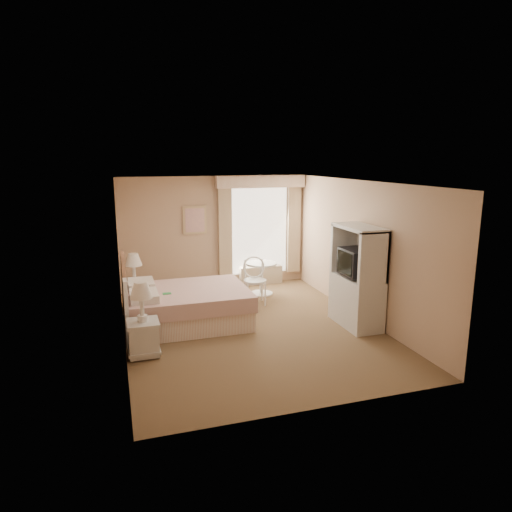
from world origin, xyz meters
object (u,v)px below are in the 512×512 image
object	(u,v)px
nightstand_far	(135,289)
round_table	(261,273)
bed	(181,305)
nightstand_near	(143,329)
cafe_chair	(255,277)
armoire	(357,285)

from	to	relation	value
nightstand_far	round_table	size ratio (longest dim) A/B	1.56
bed	nightstand_near	size ratio (longest dim) A/B	1.91
cafe_chair	nightstand_far	bearing A→B (deg)	-179.73
bed	round_table	world-z (taller)	bed
bed	nightstand_near	xyz separation A→B (m)	(-0.72, -1.14, 0.07)
nightstand_near	armoire	world-z (taller)	armoire
nightstand_far	armoire	distance (m)	4.20
nightstand_near	bed	bearing A→B (deg)	57.82
bed	nightstand_far	distance (m)	1.31
cafe_chair	round_table	bearing A→B (deg)	66.76
armoire	bed	bearing A→B (deg)	161.93
nightstand_near	armoire	size ratio (longest dim) A/B	0.63
nightstand_far	armoire	size ratio (longest dim) A/B	0.62
bed	nightstand_near	bearing A→B (deg)	-122.18
round_table	armoire	distance (m)	2.49
round_table	armoire	bearing A→B (deg)	-66.01
bed	nightstand_far	world-z (taller)	bed
bed	nightstand_far	size ratio (longest dim) A/B	1.96
bed	armoire	distance (m)	3.11
nightstand_far	round_table	xyz separation A→B (m)	(2.65, 0.21, 0.05)
bed	armoire	bearing A→B (deg)	-18.07
nightstand_far	cafe_chair	size ratio (longest dim) A/B	1.15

